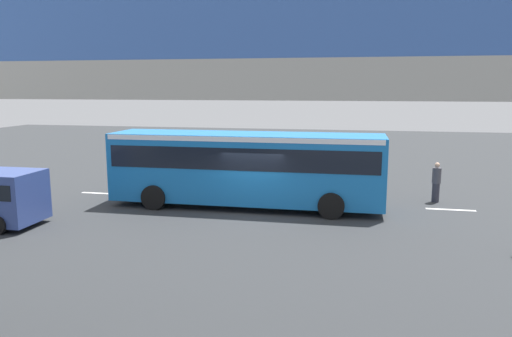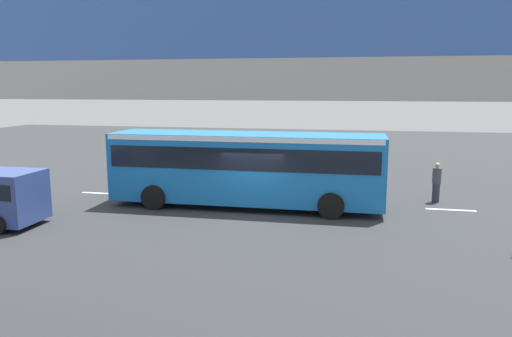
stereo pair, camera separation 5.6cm
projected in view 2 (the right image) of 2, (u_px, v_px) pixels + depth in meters
ground at (254, 213)px, 19.79m from camera, size 80.00×80.00×0.00m
city_bus at (246, 163)px, 20.53m from camera, size 11.54×2.85×3.15m
pedestrian at (436, 183)px, 21.49m from camera, size 0.38×0.38×1.79m
traffic_sign at (283, 154)px, 23.37m from camera, size 0.08×0.60×2.80m
lane_dash_leftmost at (451, 210)px, 20.26m from camera, size 2.00×0.20×0.01m
lane_dash_left at (354, 205)px, 21.05m from camera, size 2.00×0.20×0.01m
lane_dash_centre at (263, 201)px, 21.84m from camera, size 2.00×0.20×0.01m
lane_dash_right at (180, 197)px, 22.63m from camera, size 2.00×0.20×0.01m
lane_dash_rightmost at (101, 193)px, 23.43m from camera, size 2.00×0.20×0.01m
pedestrian_overpass at (102, 104)px, 7.67m from camera, size 27.85×2.60×6.52m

